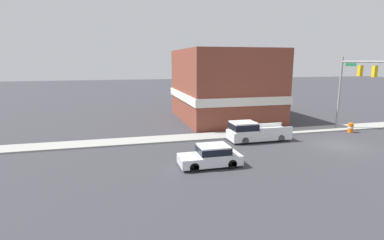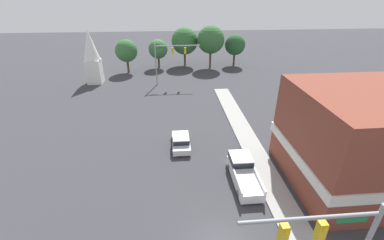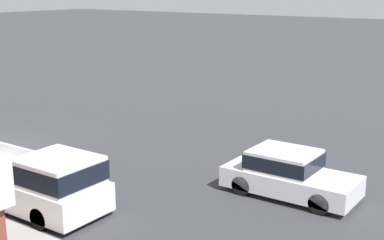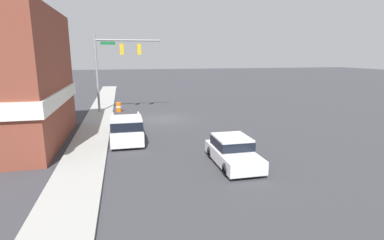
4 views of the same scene
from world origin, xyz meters
name	(u,v)px [view 1 (image 1 of 4)]	position (x,y,z in m)	size (l,w,h in m)	color
ground_plane	(340,146)	(0.00, 0.00, 0.00)	(200.00, 200.00, 0.00)	#38383D
sidewalk_curb	(301,130)	(5.70, 0.00, 0.07)	(2.40, 60.00, 0.14)	#9E9E99
near_signal_assembly	(354,79)	(3.96, -4.45, 5.47)	(6.38, 0.49, 7.65)	gray
car_lead	(211,155)	(-2.11, 12.39, 0.78)	(1.90, 4.30, 1.50)	black
pickup_truck_parked	(254,131)	(3.28, 6.58, 0.90)	(2.03, 5.66, 1.83)	black
construction_barrel	(351,128)	(3.90, -4.57, 0.49)	(0.55, 0.55, 0.97)	orange
corner_brick_building	(224,86)	(14.07, 5.58, 4.17)	(13.65, 10.89, 8.59)	brown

